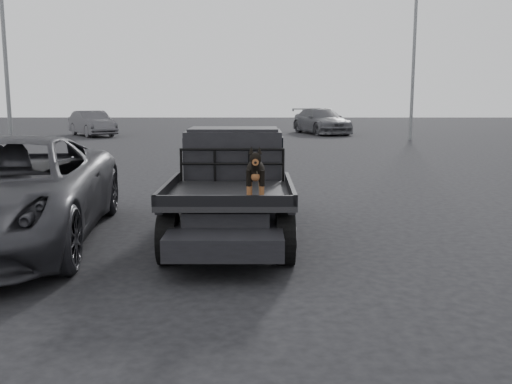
{
  "coord_description": "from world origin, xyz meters",
  "views": [
    {
      "loc": [
        1.05,
        -7.37,
        2.36
      ],
      "look_at": [
        1.03,
        -0.26,
        1.17
      ],
      "focal_mm": 40.0,
      "sensor_mm": 36.0,
      "label": 1
    }
  ],
  "objects_px": {
    "flatbed_ute": "(232,209)",
    "distant_car_b": "(321,121)",
    "dog": "(255,174)",
    "parked_suv": "(6,191)",
    "distant_car_a": "(92,123)",
    "floodlight_mid": "(416,7)"
  },
  "relations": [
    {
      "from": "flatbed_ute",
      "to": "distant_car_a",
      "type": "xyz_separation_m",
      "value": [
        -9.68,
        25.49,
        0.31
      ]
    },
    {
      "from": "parked_suv",
      "to": "floodlight_mid",
      "type": "bearing_deg",
      "value": 54.76
    },
    {
      "from": "distant_car_a",
      "to": "distant_car_b",
      "type": "height_order",
      "value": "distant_car_b"
    },
    {
      "from": "dog",
      "to": "parked_suv",
      "type": "relative_size",
      "value": 0.12
    },
    {
      "from": "dog",
      "to": "distant_car_a",
      "type": "relative_size",
      "value": 0.16
    },
    {
      "from": "dog",
      "to": "parked_suv",
      "type": "bearing_deg",
      "value": 164.98
    },
    {
      "from": "parked_suv",
      "to": "distant_car_b",
      "type": "height_order",
      "value": "parked_suv"
    },
    {
      "from": "dog",
      "to": "distant_car_a",
      "type": "xyz_separation_m",
      "value": [
        -10.09,
        27.13,
        -0.52
      ]
    },
    {
      "from": "flatbed_ute",
      "to": "distant_car_a",
      "type": "relative_size",
      "value": 1.16
    },
    {
      "from": "parked_suv",
      "to": "distant_car_a",
      "type": "distance_m",
      "value": 26.76
    },
    {
      "from": "dog",
      "to": "parked_suv",
      "type": "xyz_separation_m",
      "value": [
        -4.01,
        1.07,
        -0.43
      ]
    },
    {
      "from": "distant_car_a",
      "to": "distant_car_b",
      "type": "bearing_deg",
      "value": -25.89
    },
    {
      "from": "flatbed_ute",
      "to": "distant_car_b",
      "type": "bearing_deg",
      "value": 80.56
    },
    {
      "from": "flatbed_ute",
      "to": "dog",
      "type": "xyz_separation_m",
      "value": [
        0.41,
        -1.65,
        0.83
      ]
    },
    {
      "from": "flatbed_ute",
      "to": "dog",
      "type": "height_order",
      "value": "dog"
    },
    {
      "from": "dog",
      "to": "parked_suv",
      "type": "distance_m",
      "value": 4.17
    },
    {
      "from": "distant_car_a",
      "to": "distant_car_b",
      "type": "relative_size",
      "value": 0.82
    },
    {
      "from": "dog",
      "to": "distant_car_a",
      "type": "height_order",
      "value": "dog"
    },
    {
      "from": "distant_car_a",
      "to": "parked_suv",
      "type": "bearing_deg",
      "value": -110.95
    },
    {
      "from": "distant_car_b",
      "to": "floodlight_mid",
      "type": "relative_size",
      "value": 0.43
    },
    {
      "from": "flatbed_ute",
      "to": "distant_car_b",
      "type": "distance_m",
      "value": 27.92
    },
    {
      "from": "distant_car_a",
      "to": "floodlight_mid",
      "type": "height_order",
      "value": "floodlight_mid"
    }
  ]
}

